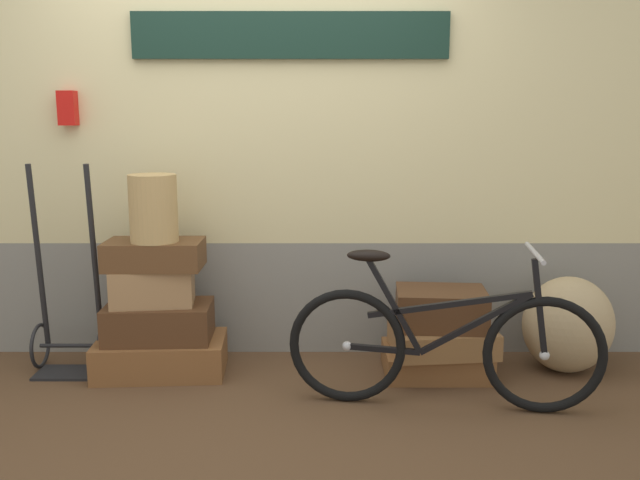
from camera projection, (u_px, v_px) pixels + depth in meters
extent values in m
cube|color=#513823|center=(242.00, 407.00, 3.50)|extent=(9.06, 5.20, 0.06)
cube|color=gray|center=(256.00, 294.00, 4.27)|extent=(7.06, 0.20, 0.70)
cube|color=beige|center=(252.00, 64.00, 4.01)|extent=(7.06, 0.20, 2.15)
cube|color=#142D23|center=(291.00, 35.00, 3.86)|extent=(1.83, 0.04, 0.26)
cube|color=red|center=(68.00, 108.00, 3.92)|extent=(0.10, 0.08, 0.20)
cube|color=brown|center=(162.00, 356.00, 3.88)|extent=(0.76, 0.46, 0.20)
cube|color=#4C2D19|center=(159.00, 322.00, 3.84)|extent=(0.61, 0.37, 0.21)
cube|color=#9E754C|center=(153.00, 286.00, 3.80)|extent=(0.48, 0.32, 0.21)
cube|color=brown|center=(155.00, 254.00, 3.78)|extent=(0.54, 0.32, 0.16)
cube|color=brown|center=(436.00, 361.00, 3.87)|extent=(0.60, 0.43, 0.15)
cube|color=olive|center=(443.00, 339.00, 3.81)|extent=(0.60, 0.47, 0.14)
cube|color=#4C2D19|center=(441.00, 308.00, 3.79)|extent=(0.53, 0.40, 0.21)
cylinder|color=tan|center=(154.00, 208.00, 3.70)|extent=(0.26, 0.26, 0.38)
torus|color=black|center=(41.00, 346.00, 3.96)|extent=(0.02, 0.27, 0.27)
torus|color=black|center=(105.00, 346.00, 3.96)|extent=(0.02, 0.27, 0.27)
cylinder|color=black|center=(73.00, 346.00, 3.96)|extent=(0.38, 0.02, 0.02)
cylinder|color=black|center=(39.00, 257.00, 3.86)|extent=(0.03, 0.11, 1.07)
cylinder|color=black|center=(95.00, 257.00, 3.86)|extent=(0.03, 0.11, 1.07)
cube|color=black|center=(68.00, 373.00, 3.87)|extent=(0.34, 0.22, 0.02)
ellipsoid|color=tan|center=(568.00, 325.00, 3.87)|extent=(0.52, 0.44, 0.56)
torus|color=black|center=(347.00, 346.00, 3.45)|extent=(0.60, 0.13, 0.60)
sphere|color=#B2B2B7|center=(347.00, 346.00, 3.45)|extent=(0.05, 0.05, 0.05)
torus|color=black|center=(545.00, 355.00, 3.32)|extent=(0.60, 0.13, 0.60)
sphere|color=#B2B2B7|center=(545.00, 355.00, 3.32)|extent=(0.05, 0.05, 0.05)
cube|color=black|center=(475.00, 324.00, 3.34)|extent=(0.55, 0.10, 0.35)
cube|color=black|center=(395.00, 306.00, 3.38)|extent=(0.29, 0.07, 0.49)
cube|color=black|center=(384.00, 349.00, 3.43)|extent=(0.38, 0.08, 0.04)
cube|color=black|center=(449.00, 305.00, 3.34)|extent=(0.80, 0.14, 0.17)
cube|color=black|center=(540.00, 308.00, 3.28)|extent=(0.11, 0.04, 0.49)
ellipsoid|color=black|center=(369.00, 256.00, 3.35)|extent=(0.23, 0.12, 0.06)
cylinder|color=#A5A5AD|center=(535.00, 253.00, 3.23)|extent=(0.09, 0.46, 0.02)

